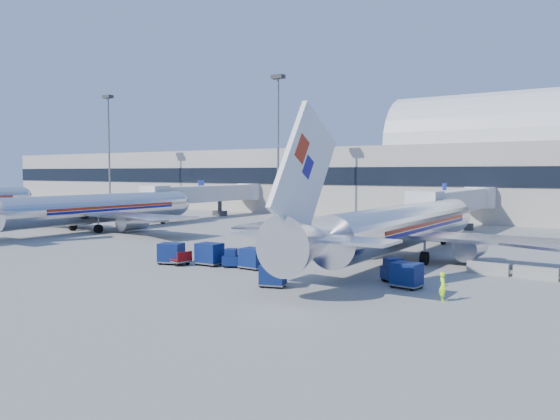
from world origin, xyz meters
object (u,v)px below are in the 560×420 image
Objects in this scene: mast_far_west at (109,136)px; cart_train_c at (171,253)px; tug_lead at (236,259)px; jetbridge_mid at (211,194)px; airliner_main at (400,227)px; cart_train_b at (210,254)px; cart_train_a at (252,258)px; cart_open_red at (178,260)px; mast_west at (278,126)px; barrier_near at (488,268)px; jetbridge_near at (458,201)px; tug_right at (396,272)px; tug_left at (255,256)px; ramp_worker at (443,287)px; airliner_mid at (92,209)px; cart_solo_near at (273,275)px; barrier_mid at (536,273)px; cart_solo_far at (407,275)px.

mast_far_west reaches higher than cart_train_c.
jetbridge_mid is at bearing 105.66° from tug_lead.
cart_train_b is at bearing -137.09° from airliner_main.
cart_open_red is at bearing -162.80° from cart_train_a.
mast_west reaches higher than barrier_near.
jetbridge_near is at bearing 0.68° from mast_far_west.
tug_right is at bearing -25.38° from mast_far_west.
cart_train_a is (1.62, 0.04, 0.20)m from tug_lead.
tug_left is (60.42, -33.74, -14.16)m from mast_far_west.
ramp_worker is (17.38, -4.61, 0.24)m from tug_left.
mast_far_west is at bearing 159.99° from airliner_main.
mast_far_west is (-28.00, 25.49, 11.87)m from airliner_mid.
cart_train_c is at bearing -108.08° from jetbridge_near.
jetbridge_mid reaches higher than tug_right.
ramp_worker reaches higher than cart_solo_near.
mast_far_west is 87.85m from ramp_worker.
barrier_near is (50.00, -2.51, -2.48)m from airliner_mid.
airliner_main is at bearing -42.73° from tug_left.
jetbridge_mid is 1.22× the size of mast_west.
cart_train_a reaches higher than barrier_mid.
cart_train_a is 0.82× the size of cart_train_c.
jetbridge_mid reaches higher than tug_left.
ramp_worker is (52.20, -39.16, -3.06)m from jetbridge_mid.
airliner_mid is 1.65× the size of mast_west.
cart_train_a reaches higher than barrier_near.
tug_lead is at bearing -158.70° from barrier_mid.
cart_train_c is at bearing -132.12° from tug_right.
tug_left is at bearing -29.18° from mast_far_west.
airliner_main is 11.73m from cart_solo_far.
airliner_main reaches higher than jetbridge_near.
tug_right is at bearing -8.42° from cart_train_c.
barrier_mid is at bearing 24.03° from cart_solo_near.
airliner_main is 18.25× the size of cart_solo_near.
cart_open_red is at bearing -5.81° from cart_train_c.
mast_west is at bearing 113.91° from cart_train_b.
ramp_worker is at bearing -5.32° from cart_solo_near.
airliner_mid reaches higher than barrier_mid.
airliner_mid reaches higher than cart_solo_far.
cart_train_a is at bearing 120.29° from cart_solo_near.
jetbridge_mid reaches higher than barrier_near.
jetbridge_near is 14.22× the size of cart_train_a.
airliner_mid is at bearing -42.32° from mast_far_west.
airliner_mid is at bearing -146.41° from jetbridge_near.
barrier_near is at bearing 180.00° from barrier_mid.
cart_train_c reaches higher than cart_solo_near.
barrier_near is 1.16× the size of tug_lead.
cart_train_b is at bearing 146.69° from tug_left.
jetbridge_mid is 48.75m from cart_train_c.
mast_west reaches higher than jetbridge_near.
mast_west is at bearing 139.64° from airliner_main.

